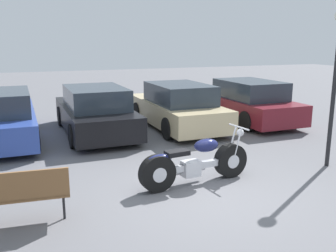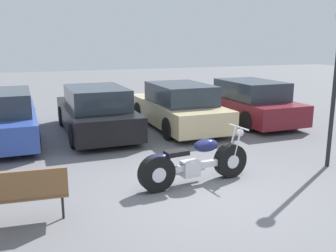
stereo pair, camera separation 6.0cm
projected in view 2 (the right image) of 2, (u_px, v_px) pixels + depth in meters
The scene contains 7 objects.
ground_plane at pixel (204, 192), 6.84m from camera, with size 60.00×60.00×0.00m, color slate.
motorcycle at pixel (194, 163), 7.15m from camera, with size 2.34×0.64×1.03m.
parked_car_blue at pixel (1, 118), 10.16m from camera, with size 1.86×4.52×1.41m.
parked_car_black at pixel (96, 112), 11.03m from camera, with size 1.86×4.52×1.41m.
parked_car_champagne at pixel (178, 107), 11.83m from camera, with size 1.86×4.52×1.41m.
parked_car_maroon at pixel (247, 102), 12.76m from camera, with size 1.86×4.52×1.41m.
park_bench at pixel (9, 193), 5.43m from camera, with size 1.71×0.56×0.89m.
Camera 2 is at (-2.95, -5.72, 2.70)m, focal length 40.00 mm.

